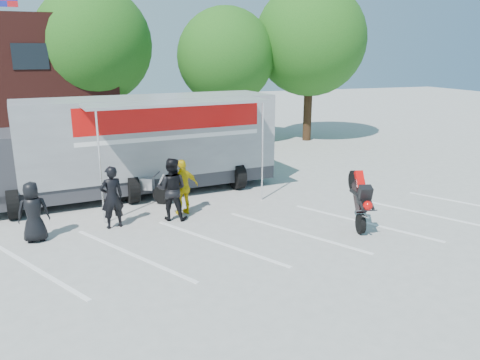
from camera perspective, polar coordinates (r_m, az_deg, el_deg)
ground at (r=12.38m, az=-2.22°, el=-9.41°), size 100.00×100.00×0.00m
parking_bay_lines at (r=13.26m, az=-3.53°, el=-7.67°), size 18.09×13.33×0.01m
tree_left at (r=26.79m, az=-17.42°, el=15.45°), size 6.12×6.12×8.64m
tree_mid at (r=27.07m, az=-1.76°, el=14.78°), size 5.44×5.44×7.68m
tree_right at (r=28.56m, az=8.56°, el=16.52°), size 6.46×6.46×9.12m
transporter_truck at (r=18.23m, az=-12.12°, el=-1.55°), size 11.86×6.64×3.61m
parked_motorcycle at (r=17.02m, az=-11.91°, el=-2.75°), size 2.40×1.75×1.21m
stunt_bike_rider at (r=14.90m, az=13.61°, el=-5.48°), size 1.18×1.80×1.95m
spectator_leather_a at (r=14.30m, az=-23.89°, el=-3.59°), size 0.88×0.60×1.73m
spectator_leather_b at (r=14.60m, az=-15.35°, el=-2.04°), size 0.79×0.60×1.93m
spectator_leather_c at (r=14.92m, az=-8.33°, el=-1.11°), size 1.20×1.09×2.00m
spectator_hivis at (r=15.38m, az=-6.95°, el=-0.87°), size 1.16×0.72×1.84m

